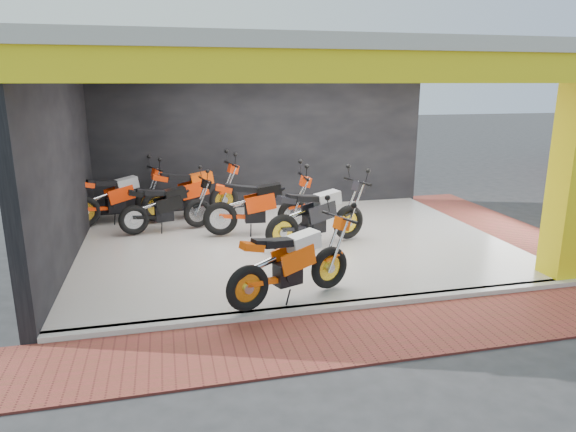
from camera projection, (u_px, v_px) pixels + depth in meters
name	position (u px, v px, depth m)	size (l,w,h in m)	color
ground	(324.00, 283.00, 8.20)	(80.00, 80.00, 0.00)	#2D2D30
showroom_floor	(293.00, 243.00, 10.07)	(8.00, 6.00, 0.10)	white
showroom_ceiling	(294.00, 54.00, 9.18)	(8.40, 6.40, 0.20)	beige
back_wall	(262.00, 140.00, 12.56)	(8.20, 0.20, 3.50)	black
left_wall	(60.00, 165.00, 8.71)	(0.20, 6.20, 3.50)	black
corner_column	(573.00, 173.00, 7.91)	(0.50, 0.50, 3.50)	yellow
header_beam_front	(353.00, 67.00, 6.43)	(8.40, 0.30, 0.40)	yellow
header_beam_right	(489.00, 73.00, 10.17)	(0.30, 6.40, 0.40)	yellow
floor_kerb	(346.00, 306.00, 7.23)	(8.00, 0.20, 0.10)	white
paver_front	(367.00, 334.00, 6.51)	(9.00, 1.40, 0.03)	#933730
paver_right	(507.00, 229.00, 11.18)	(1.40, 7.00, 0.03)	#933730
moto_hero	(330.00, 248.00, 7.54)	(2.15, 0.80, 1.31)	#FE570A
moto_row_a	(349.00, 206.00, 9.95)	(2.27, 0.84, 1.39)	black
moto_row_b	(294.00, 199.00, 10.42)	(2.31, 0.86, 1.41)	#FA3C0A
moto_row_c	(224.00, 185.00, 11.79)	(2.36, 0.87, 1.44)	red
moto_row_d	(197.00, 200.00, 10.79)	(2.03, 0.75, 1.24)	black
moto_row_e	(148.00, 189.00, 11.61)	(2.20, 0.82, 1.35)	#F7340A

